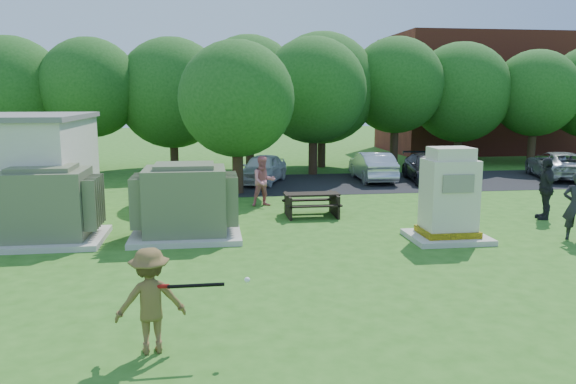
{
  "coord_description": "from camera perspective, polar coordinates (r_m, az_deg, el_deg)",
  "views": [
    {
      "loc": [
        -2.09,
        -10.99,
        3.91
      ],
      "look_at": [
        0.0,
        4.0,
        1.3
      ],
      "focal_mm": 35.0,
      "sensor_mm": 36.0,
      "label": 1
    }
  ],
  "objects": [
    {
      "name": "ground",
      "position": [
        11.85,
        2.71,
        -9.49
      ],
      "size": [
        120.0,
        120.0,
        0.0
      ],
      "primitive_type": "plane",
      "color": "#2D6619",
      "rests_on": "ground"
    },
    {
      "name": "brick_building",
      "position": [
        42.97,
        20.22,
        9.31
      ],
      "size": [
        15.0,
        8.0,
        8.0
      ],
      "primitive_type": "cube",
      "color": "maroon",
      "rests_on": "ground"
    },
    {
      "name": "parking_strip",
      "position": [
        26.41,
        12.29,
        1.06
      ],
      "size": [
        20.0,
        6.0,
        0.01
      ],
      "primitive_type": "cube",
      "color": "#232326",
      "rests_on": "ground"
    },
    {
      "name": "transformer_left",
      "position": [
        16.37,
        -23.43,
        -1.38
      ],
      "size": [
        3.0,
        2.4,
        2.07
      ],
      "color": "beige",
      "rests_on": "ground"
    },
    {
      "name": "transformer_right",
      "position": [
        15.78,
        -10.38,
        -1.11
      ],
      "size": [
        3.0,
        2.4,
        2.07
      ],
      "color": "beige",
      "rests_on": "ground"
    },
    {
      "name": "generator_cabinet",
      "position": [
        15.84,
        16.02,
        -0.77
      ],
      "size": [
        2.09,
        1.71,
        2.54
      ],
      "color": "beige",
      "rests_on": "ground"
    },
    {
      "name": "picnic_table",
      "position": [
        18.36,
        2.4,
        -1.0
      ],
      "size": [
        1.78,
        1.34,
        0.76
      ],
      "color": "black",
      "rests_on": "ground"
    },
    {
      "name": "batter",
      "position": [
        8.95,
        -13.8,
        -10.66
      ],
      "size": [
        1.15,
        0.78,
        1.65
      ],
      "primitive_type": "imported",
      "rotation": [
        0.0,
        0.0,
        3.31
      ],
      "color": "brown",
      "rests_on": "ground"
    },
    {
      "name": "person_by_generator",
      "position": [
        17.13,
        27.24,
        -1.28
      ],
      "size": [
        0.82,
        0.78,
        1.89
      ],
      "primitive_type": "imported",
      "rotation": [
        0.0,
        0.0,
        2.49
      ],
      "color": "black",
      "rests_on": "ground"
    },
    {
      "name": "person_at_picnic",
      "position": [
        19.98,
        -2.5,
        1.1
      ],
      "size": [
        0.98,
        0.83,
        1.79
      ],
      "primitive_type": "imported",
      "rotation": [
        0.0,
        0.0,
        0.19
      ],
      "color": "#DC747A",
      "rests_on": "ground"
    },
    {
      "name": "person_walking_right",
      "position": [
        19.64,
        24.71,
        0.33
      ],
      "size": [
        0.79,
        1.25,
        1.98
      ],
      "primitive_type": "imported",
      "rotation": [
        0.0,
        0.0,
        4.43
      ],
      "color": "#222327",
      "rests_on": "ground"
    },
    {
      "name": "car_white",
      "position": [
        25.38,
        -2.61,
        2.39
      ],
      "size": [
        2.85,
        4.11,
        1.3
      ],
      "primitive_type": "imported",
      "rotation": [
        0.0,
        0.0,
        -0.38
      ],
      "color": "silver",
      "rests_on": "ground"
    },
    {
      "name": "car_silver_a",
      "position": [
        26.31,
        8.57,
        2.6
      ],
      "size": [
        1.56,
        4.11,
        1.34
      ],
      "primitive_type": "imported",
      "rotation": [
        0.0,
        0.0,
        3.11
      ],
      "color": "silver",
      "rests_on": "ground"
    },
    {
      "name": "car_dark",
      "position": [
        26.5,
        14.02,
        2.38
      ],
      "size": [
        2.35,
        4.54,
        1.26
      ],
      "primitive_type": "imported",
      "rotation": [
        0.0,
        0.0,
        -0.14
      ],
      "color": "black",
      "rests_on": "ground"
    },
    {
      "name": "car_silver_b",
      "position": [
        29.63,
        25.76,
        2.48
      ],
      "size": [
        3.35,
        5.05,
        1.29
      ],
      "primitive_type": "imported",
      "rotation": [
        0.0,
        0.0,
        2.86
      ],
      "color": "#ABABB0",
      "rests_on": "ground"
    },
    {
      "name": "batting_equipment",
      "position": [
        8.69,
        -9.15,
        -9.28
      ],
      "size": [
        1.44,
        0.12,
        0.11
      ],
      "color": "black",
      "rests_on": "ground"
    },
    {
      "name": "tree_row",
      "position": [
        29.74,
        -0.53,
        10.25
      ],
      "size": [
        41.3,
        13.3,
        7.3
      ],
      "color": "#47301E",
      "rests_on": "ground"
    }
  ]
}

